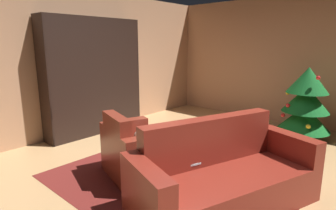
{
  "coord_description": "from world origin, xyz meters",
  "views": [
    {
      "loc": [
        2.15,
        -2.87,
        1.7
      ],
      "look_at": [
        -0.31,
        -0.14,
        0.89
      ],
      "focal_mm": 29.93,
      "sensor_mm": 36.0,
      "label": 1
    }
  ],
  "objects_px": {
    "decorated_tree": "(306,102)",
    "bookshelf_unit": "(99,78)",
    "armchair_red": "(135,154)",
    "book_stack_on_table": "(173,148)",
    "bottle_on_table": "(163,138)",
    "coffee_table": "(177,155)",
    "couch_red": "(223,179)"
  },
  "relations": [
    {
      "from": "book_stack_on_table",
      "to": "bottle_on_table",
      "type": "xyz_separation_m",
      "value": [
        -0.18,
        0.02,
        0.07
      ]
    },
    {
      "from": "decorated_tree",
      "to": "bookshelf_unit",
      "type": "bearing_deg",
      "value": -144.64
    },
    {
      "from": "bookshelf_unit",
      "to": "coffee_table",
      "type": "xyz_separation_m",
      "value": [
        2.57,
        -0.72,
        -0.64
      ]
    },
    {
      "from": "armchair_red",
      "to": "decorated_tree",
      "type": "relative_size",
      "value": 0.85
    },
    {
      "from": "armchair_red",
      "to": "couch_red",
      "type": "relative_size",
      "value": 0.51
    },
    {
      "from": "decorated_tree",
      "to": "armchair_red",
      "type": "bearing_deg",
      "value": -110.18
    },
    {
      "from": "armchair_red",
      "to": "bottle_on_table",
      "type": "relative_size",
      "value": 3.75
    },
    {
      "from": "couch_red",
      "to": "bottle_on_table",
      "type": "height_order",
      "value": "couch_red"
    },
    {
      "from": "armchair_red",
      "to": "coffee_table",
      "type": "height_order",
      "value": "armchair_red"
    },
    {
      "from": "armchair_red",
      "to": "couch_red",
      "type": "xyz_separation_m",
      "value": [
        1.19,
        0.18,
        -0.01
      ]
    },
    {
      "from": "bookshelf_unit",
      "to": "bottle_on_table",
      "type": "bearing_deg",
      "value": -17.4
    },
    {
      "from": "coffee_table",
      "to": "bottle_on_table",
      "type": "xyz_separation_m",
      "value": [
        -0.21,
        -0.02,
        0.16
      ]
    },
    {
      "from": "bookshelf_unit",
      "to": "coffee_table",
      "type": "relative_size",
      "value": 2.79
    },
    {
      "from": "bookshelf_unit",
      "to": "decorated_tree",
      "type": "xyz_separation_m",
      "value": [
        3.11,
        2.2,
        -0.39
      ]
    },
    {
      "from": "armchair_red",
      "to": "bottle_on_table",
      "type": "height_order",
      "value": "armchair_red"
    },
    {
      "from": "coffee_table",
      "to": "decorated_tree",
      "type": "distance_m",
      "value": 2.99
    },
    {
      "from": "couch_red",
      "to": "coffee_table",
      "type": "height_order",
      "value": "couch_red"
    },
    {
      "from": "couch_red",
      "to": "book_stack_on_table",
      "type": "relative_size",
      "value": 9.85
    },
    {
      "from": "coffee_table",
      "to": "armchair_red",
      "type": "bearing_deg",
      "value": -166.68
    },
    {
      "from": "bookshelf_unit",
      "to": "armchair_red",
      "type": "bearing_deg",
      "value": -23.53
    },
    {
      "from": "bookshelf_unit",
      "to": "book_stack_on_table",
      "type": "height_order",
      "value": "bookshelf_unit"
    },
    {
      "from": "book_stack_on_table",
      "to": "bottle_on_table",
      "type": "relative_size",
      "value": 0.74
    },
    {
      "from": "bookshelf_unit",
      "to": "book_stack_on_table",
      "type": "xyz_separation_m",
      "value": [
        2.54,
        -0.76,
        -0.55
      ]
    },
    {
      "from": "armchair_red",
      "to": "book_stack_on_table",
      "type": "xyz_separation_m",
      "value": [
        0.56,
        0.1,
        0.2
      ]
    },
    {
      "from": "coffee_table",
      "to": "book_stack_on_table",
      "type": "height_order",
      "value": "book_stack_on_table"
    },
    {
      "from": "bookshelf_unit",
      "to": "decorated_tree",
      "type": "distance_m",
      "value": 3.83
    },
    {
      "from": "couch_red",
      "to": "coffee_table",
      "type": "relative_size",
      "value": 2.78
    },
    {
      "from": "bottle_on_table",
      "to": "decorated_tree",
      "type": "xyz_separation_m",
      "value": [
        0.75,
        2.94,
        0.09
      ]
    },
    {
      "from": "couch_red",
      "to": "decorated_tree",
      "type": "height_order",
      "value": "decorated_tree"
    },
    {
      "from": "coffee_table",
      "to": "book_stack_on_table",
      "type": "relative_size",
      "value": 3.54
    },
    {
      "from": "bookshelf_unit",
      "to": "decorated_tree",
      "type": "relative_size",
      "value": 1.67
    },
    {
      "from": "armchair_red",
      "to": "couch_red",
      "type": "bearing_deg",
      "value": 8.74
    }
  ]
}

